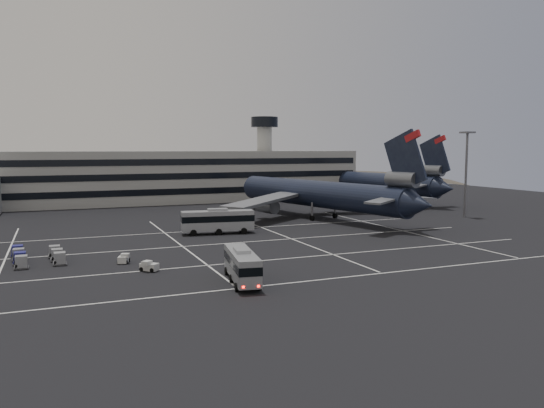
{
  "coord_description": "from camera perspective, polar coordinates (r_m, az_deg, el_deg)",
  "views": [
    {
      "loc": [
        -23.53,
        -73.87,
        14.72
      ],
      "look_at": [
        11.72,
        11.65,
        5.0
      ],
      "focal_mm": 35.0,
      "sensor_mm": 36.0,
      "label": 1
    }
  ],
  "objects": [
    {
      "name": "lightpole_right",
      "position": [
        120.64,
        20.18,
        4.25
      ],
      "size": [
        2.4,
        2.4,
        18.28
      ],
      "color": "slate",
      "rests_on": "ground"
    },
    {
      "name": "uld_cluster",
      "position": [
        75.72,
        -24.07,
        -5.12
      ],
      "size": [
        7.14,
        10.02,
        1.63
      ],
      "rotation": [
        0.0,
        0.0,
        0.11
      ],
      "color": "#2D2D30",
      "rests_on": "ground"
    },
    {
      "name": "tug_a",
      "position": [
        71.22,
        -15.68,
        -5.68
      ],
      "size": [
        1.83,
        2.31,
        1.3
      ],
      "rotation": [
        0.0,
        0.0,
        -0.34
      ],
      "color": "beige",
      "rests_on": "ground"
    },
    {
      "name": "trijet_far",
      "position": [
        151.45,
        10.65,
        2.38
      ],
      "size": [
        19.52,
        57.49,
        18.08
      ],
      "rotation": [
        0.0,
        0.0,
        0.18
      ],
      "color": "black",
      "rests_on": "ground"
    },
    {
      "name": "bus_near",
      "position": [
        58.79,
        -3.26,
        -6.44
      ],
      "size": [
        4.19,
        10.97,
        3.78
      ],
      "rotation": [
        0.0,
        0.0,
        -0.16
      ],
      "color": "gray",
      "rests_on": "ground"
    },
    {
      "name": "trijet_main",
      "position": [
        111.45,
        5.09,
        1.1
      ],
      "size": [
        46.08,
        57.05,
        18.08
      ],
      "rotation": [
        0.0,
        0.0,
        0.24
      ],
      "color": "black",
      "rests_on": "ground"
    },
    {
      "name": "hills",
      "position": [
        248.83,
        -12.66,
        -0.33
      ],
      "size": [
        352.0,
        180.0,
        44.0
      ],
      "color": "#38332B",
      "rests_on": "ground"
    },
    {
      "name": "bus_far",
      "position": [
        92.04,
        -5.87,
        -1.72
      ],
      "size": [
        12.73,
        4.57,
        4.4
      ],
      "rotation": [
        0.0,
        0.0,
        1.43
      ],
      "color": "gray",
      "rests_on": "ground"
    },
    {
      "name": "ground",
      "position": [
        78.91,
        -4.67,
        -4.77
      ],
      "size": [
        260.0,
        260.0,
        0.0
      ],
      "primitive_type": "plane",
      "color": "black",
      "rests_on": "ground"
    },
    {
      "name": "tug_b",
      "position": [
        65.86,
        -13.0,
        -6.54
      ],
      "size": [
        2.35,
        2.37,
        1.34
      ],
      "rotation": [
        0.0,
        0.0,
        0.77
      ],
      "color": "beige",
      "rests_on": "ground"
    },
    {
      "name": "terminal",
      "position": [
        146.68,
        -14.32,
        2.77
      ],
      "size": [
        125.0,
        26.0,
        24.0
      ],
      "color": "gray",
      "rests_on": "ground"
    },
    {
      "name": "lane_markings",
      "position": [
        79.88,
        -4.18,
        -4.63
      ],
      "size": [
        90.0,
        55.62,
        0.01
      ],
      "color": "silver",
      "rests_on": "ground"
    }
  ]
}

